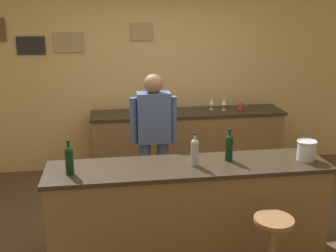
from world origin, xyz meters
The scene contains 14 objects.
ground_plane centered at (0.00, 0.00, 0.00)m, with size 10.00×10.00×0.00m, color #4C3823.
back_wall centered at (-0.01, 2.03, 1.40)m, with size 6.00×0.09×2.80m.
bar_counter centered at (0.00, -0.40, 0.46)m, with size 2.59×0.60×0.92m.
side_counter centered at (0.40, 1.65, 0.45)m, with size 2.71×0.56×0.90m.
bartender centered at (-0.22, 0.49, 0.94)m, with size 0.52×0.21×1.62m.
bar_stool centered at (0.57, -1.05, 0.46)m, with size 0.32×0.32×0.68m.
wine_bottle_a centered at (-1.06, -0.46, 1.06)m, with size 0.07×0.07×0.31m.
wine_bottle_b centered at (0.05, -0.42, 1.06)m, with size 0.07×0.07×0.31m.
wine_bottle_c centered at (0.39, -0.34, 1.06)m, with size 0.07×0.07×0.31m.
ice_bucket centered at (1.11, -0.44, 1.02)m, with size 0.19×0.19×0.19m.
wine_glass_a centered at (0.04, 1.72, 1.01)m, with size 0.07×0.07×0.16m.
wine_glass_b centered at (0.75, 1.72, 1.01)m, with size 0.07×0.07×0.16m.
wine_glass_c centered at (0.92, 1.67, 1.01)m, with size 0.07×0.07×0.16m.
coffee_mug centered at (1.16, 1.65, 0.95)m, with size 0.12×0.08×0.09m.
Camera 1 is at (-0.71, -3.84, 2.30)m, focal length 43.96 mm.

